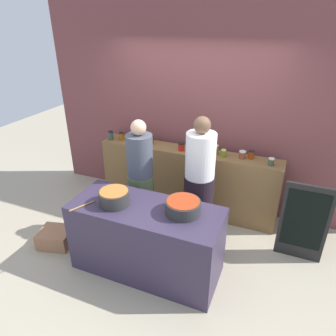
% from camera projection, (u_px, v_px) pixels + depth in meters
% --- Properties ---
extents(ground, '(12.00, 12.00, 0.00)m').
position_uv_depth(ground, '(158.00, 251.00, 3.99)').
color(ground, '#A99F87').
extents(storefront_wall, '(4.80, 0.12, 3.00)m').
position_uv_depth(storefront_wall, '(197.00, 110.00, 4.52)').
color(storefront_wall, brown).
rests_on(storefront_wall, ground).
extents(display_shelf, '(2.70, 0.36, 0.99)m').
position_uv_depth(display_shelf, '(187.00, 180.00, 4.68)').
color(display_shelf, brown).
rests_on(display_shelf, ground).
extents(prep_table, '(1.70, 0.70, 0.86)m').
position_uv_depth(prep_table, '(147.00, 239.00, 3.55)').
color(prep_table, '#332A42').
rests_on(prep_table, ground).
extents(preserve_jar_0, '(0.08, 0.08, 0.14)m').
position_uv_depth(preserve_jar_0, '(111.00, 135.00, 4.80)').
color(preserve_jar_0, '#36443D').
rests_on(preserve_jar_0, display_shelf).
extents(preserve_jar_1, '(0.07, 0.07, 0.13)m').
position_uv_depth(preserve_jar_1, '(121.00, 136.00, 4.79)').
color(preserve_jar_1, '#874F0D').
rests_on(preserve_jar_1, display_shelf).
extents(preserve_jar_2, '(0.07, 0.07, 0.14)m').
position_uv_depth(preserve_jar_2, '(141.00, 137.00, 4.73)').
color(preserve_jar_2, '#366024').
rests_on(preserve_jar_2, display_shelf).
extents(preserve_jar_3, '(0.08, 0.08, 0.15)m').
position_uv_depth(preserve_jar_3, '(150.00, 139.00, 4.65)').
color(preserve_jar_3, '#924B12').
rests_on(preserve_jar_3, display_shelf).
extents(preserve_jar_4, '(0.09, 0.09, 0.12)m').
position_uv_depth(preserve_jar_4, '(181.00, 147.00, 4.42)').
color(preserve_jar_4, red).
rests_on(preserve_jar_4, display_shelf).
extents(preserve_jar_5, '(0.08, 0.08, 0.11)m').
position_uv_depth(preserve_jar_5, '(198.00, 147.00, 4.42)').
color(preserve_jar_5, gold).
rests_on(preserve_jar_5, display_shelf).
extents(preserve_jar_6, '(0.08, 0.08, 0.13)m').
position_uv_depth(preserve_jar_6, '(216.00, 150.00, 4.31)').
color(preserve_jar_6, olive).
rests_on(preserve_jar_6, display_shelf).
extents(preserve_jar_7, '(0.07, 0.07, 0.11)m').
position_uv_depth(preserve_jar_7, '(223.00, 153.00, 4.23)').
color(preserve_jar_7, '#60871B').
rests_on(preserve_jar_7, display_shelf).
extents(preserve_jar_8, '(0.09, 0.09, 0.11)m').
position_uv_depth(preserve_jar_8, '(242.00, 155.00, 4.18)').
color(preserve_jar_8, brown).
rests_on(preserve_jar_8, display_shelf).
extents(preserve_jar_9, '(0.08, 0.08, 0.11)m').
position_uv_depth(preserve_jar_9, '(251.00, 155.00, 4.17)').
color(preserve_jar_9, '#95360C').
rests_on(preserve_jar_9, display_shelf).
extents(preserve_jar_10, '(0.08, 0.08, 0.10)m').
position_uv_depth(preserve_jar_10, '(271.00, 162.00, 3.99)').
color(preserve_jar_10, '#374932').
rests_on(preserve_jar_10, display_shelf).
extents(cooking_pot_left, '(0.34, 0.34, 0.17)m').
position_uv_depth(cooking_pot_left, '(114.00, 197.00, 3.39)').
color(cooking_pot_left, '#2D2D2D').
rests_on(cooking_pot_left, prep_table).
extents(cooking_pot_center, '(0.38, 0.38, 0.15)m').
position_uv_depth(cooking_pot_center, '(183.00, 207.00, 3.24)').
color(cooking_pot_center, '#2D2D2D').
rests_on(cooking_pot_center, prep_table).
extents(wooden_spoon, '(0.15, 0.27, 0.02)m').
position_uv_depth(wooden_spoon, '(82.00, 206.00, 3.37)').
color(wooden_spoon, '#9E703D').
rests_on(wooden_spoon, prep_table).
extents(cook_with_tongs, '(0.35, 0.35, 1.64)m').
position_uv_depth(cook_with_tongs, '(141.00, 185.00, 4.04)').
color(cook_with_tongs, '#4F623F').
rests_on(cook_with_tongs, ground).
extents(cook_in_cap, '(0.39, 0.39, 1.71)m').
position_uv_depth(cook_in_cap, '(199.00, 188.00, 3.93)').
color(cook_in_cap, black).
rests_on(cook_in_cap, ground).
extents(bread_crate, '(0.48, 0.44, 0.21)m').
position_uv_depth(bread_crate, '(56.00, 237.00, 4.08)').
color(bread_crate, '#996A4A').
rests_on(bread_crate, ground).
extents(chalkboard_sign, '(0.55, 0.05, 1.03)m').
position_uv_depth(chalkboard_sign, '(304.00, 223.00, 3.68)').
color(chalkboard_sign, black).
rests_on(chalkboard_sign, ground).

